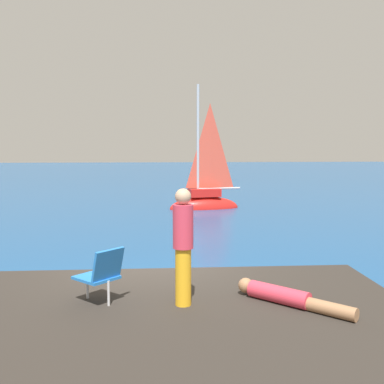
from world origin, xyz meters
name	(u,v)px	position (x,y,z in m)	size (l,w,h in m)	color
ground_plane	(155,306)	(0.00, 0.00, 0.00)	(160.00, 160.00, 0.00)	navy
shore_ledge	(181,340)	(0.35, -2.61, 0.45)	(6.36, 4.13, 0.89)	#2D2823
boulder_seaward	(173,317)	(0.32, -0.62, 0.00)	(1.34, 1.07, 0.74)	#2E2C23
boulder_inland	(98,324)	(-0.99, -0.83, 0.00)	(1.36, 1.09, 0.75)	#32231F
sailboat_near	(205,201)	(2.50, 13.62, 0.36)	(3.67, 1.74, 6.67)	red
person_sunbather	(287,297)	(1.82, -2.58, 1.00)	(1.34, 1.34, 0.25)	#DB384C
person_standing	(183,243)	(0.39, -2.45, 1.75)	(0.28, 0.28, 1.62)	gold
beach_chair	(101,272)	(-0.74, -2.30, 1.33)	(0.76, 0.76, 0.80)	blue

